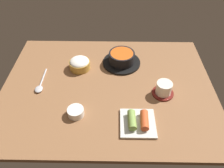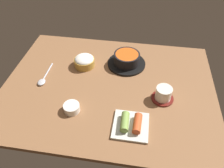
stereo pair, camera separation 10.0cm
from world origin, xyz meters
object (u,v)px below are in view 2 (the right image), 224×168
(stone_pot, at_px, (127,60))
(rice_bowl, at_px, (84,61))
(side_bowl_near, at_px, (72,108))
(spoon, at_px, (43,79))
(kimchi_plate, at_px, (131,124))
(tea_cup_with_saucer, at_px, (163,94))

(stone_pot, xyz_separation_m, rice_bowl, (-0.22, -0.04, -0.00))
(side_bowl_near, bearing_deg, spoon, 139.94)
(stone_pot, xyz_separation_m, kimchi_plate, (0.06, -0.39, -0.02))
(spoon, bearing_deg, side_bowl_near, -40.06)
(rice_bowl, distance_m, kimchi_plate, 0.44)
(stone_pot, distance_m, tea_cup_with_saucer, 0.29)
(rice_bowl, distance_m, side_bowl_near, 0.30)
(rice_bowl, relative_size, tea_cup_with_saucer, 1.08)
(stone_pot, relative_size, side_bowl_near, 2.89)
(stone_pot, relative_size, spoon, 1.16)
(side_bowl_near, relative_size, spoon, 0.40)
(spoon, bearing_deg, tea_cup_with_saucer, -3.58)
(rice_bowl, xyz_separation_m, spoon, (-0.17, -0.14, -0.02))
(side_bowl_near, distance_m, spoon, 0.25)
(stone_pot, xyz_separation_m, side_bowl_near, (-0.20, -0.35, -0.01))
(rice_bowl, xyz_separation_m, kimchi_plate, (0.28, -0.35, -0.02))
(kimchi_plate, height_order, spoon, kimchi_plate)
(kimchi_plate, bearing_deg, stone_pot, 98.69)
(rice_bowl, bearing_deg, side_bowl_near, -86.14)
(spoon, bearing_deg, rice_bowl, 39.16)
(side_bowl_near, bearing_deg, stone_pot, 60.65)
(stone_pot, relative_size, kimchi_plate, 1.41)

